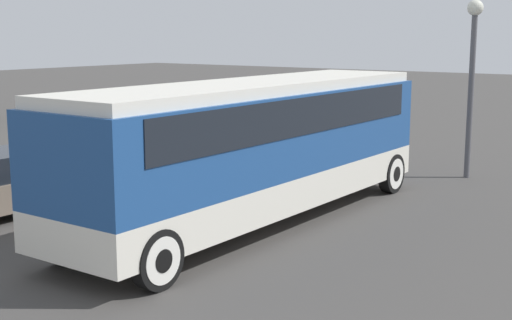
# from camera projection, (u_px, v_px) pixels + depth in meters

# --- Properties ---
(ground_plane) EXTENTS (120.00, 120.00, 0.00)m
(ground_plane) POSITION_uv_depth(u_px,v_px,m) (256.00, 222.00, 15.51)
(ground_plane) COLOR #423F3D
(tour_bus) EXTENTS (10.49, 2.56, 3.06)m
(tour_bus) POSITION_uv_depth(u_px,v_px,m) (259.00, 138.00, 15.26)
(tour_bus) COLOR silver
(tour_bus) RESTS_ON ground_plane
(parked_car_mid) EXTENTS (4.48, 1.97, 1.38)m
(parked_car_mid) POSITION_uv_depth(u_px,v_px,m) (123.00, 158.00, 19.48)
(parked_car_mid) COLOR maroon
(parked_car_mid) RESTS_ON ground_plane
(lamp_post) EXTENTS (0.44, 0.44, 4.96)m
(lamp_post) POSITION_uv_depth(u_px,v_px,m) (473.00, 60.00, 19.73)
(lamp_post) COLOR #515156
(lamp_post) RESTS_ON ground_plane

